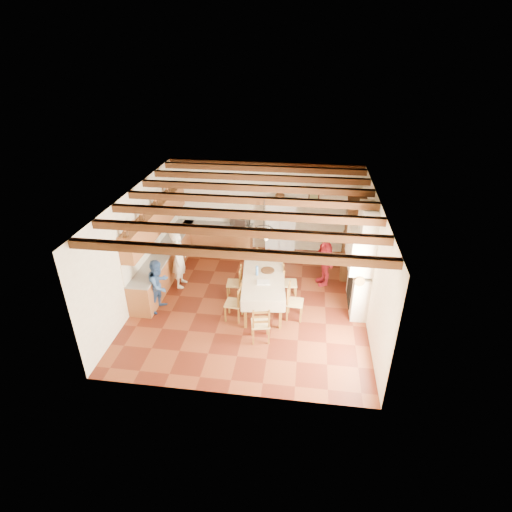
# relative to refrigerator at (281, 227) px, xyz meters

# --- Properties ---
(floor) EXTENTS (6.00, 6.50, 0.02)m
(floor) POSITION_rel_refrigerator_xyz_m (-0.55, -2.97, -0.95)
(floor) COLOR #501B0F
(floor) RESTS_ON ground
(ceiling) EXTENTS (6.00, 6.50, 0.02)m
(ceiling) POSITION_rel_refrigerator_xyz_m (-0.55, -2.97, 2.07)
(ceiling) COLOR white
(ceiling) RESTS_ON ground
(wall_back) EXTENTS (6.00, 0.02, 3.00)m
(wall_back) POSITION_rel_refrigerator_xyz_m (-0.55, 0.29, 0.56)
(wall_back) COLOR beige
(wall_back) RESTS_ON ground
(wall_front) EXTENTS (6.00, 0.02, 3.00)m
(wall_front) POSITION_rel_refrigerator_xyz_m (-0.55, -6.23, 0.56)
(wall_front) COLOR beige
(wall_front) RESTS_ON ground
(wall_left) EXTENTS (0.02, 6.50, 3.00)m
(wall_left) POSITION_rel_refrigerator_xyz_m (-3.56, -2.97, 0.56)
(wall_left) COLOR beige
(wall_left) RESTS_ON ground
(wall_right) EXTENTS (0.02, 6.50, 3.00)m
(wall_right) POSITION_rel_refrigerator_xyz_m (2.46, -2.97, 0.56)
(wall_right) COLOR beige
(wall_right) RESTS_ON ground
(ceiling_beams) EXTENTS (6.00, 6.30, 0.16)m
(ceiling_beams) POSITION_rel_refrigerator_xyz_m (-0.55, -2.97, 1.97)
(ceiling_beams) COLOR #33190F
(ceiling_beams) RESTS_ON ground
(lower_cabinets_left) EXTENTS (0.60, 4.30, 0.86)m
(lower_cabinets_left) POSITION_rel_refrigerator_xyz_m (-3.25, -1.92, -0.51)
(lower_cabinets_left) COLOR brown
(lower_cabinets_left) RESTS_ON ground
(lower_cabinets_back) EXTENTS (2.30, 0.60, 0.86)m
(lower_cabinets_back) POSITION_rel_refrigerator_xyz_m (-2.10, -0.02, -0.51)
(lower_cabinets_back) COLOR brown
(lower_cabinets_back) RESTS_ON ground
(countertop_left) EXTENTS (0.62, 4.30, 0.04)m
(countertop_left) POSITION_rel_refrigerator_xyz_m (-3.25, -1.92, -0.06)
(countertop_left) COLOR slate
(countertop_left) RESTS_ON lower_cabinets_left
(countertop_back) EXTENTS (2.34, 0.62, 0.04)m
(countertop_back) POSITION_rel_refrigerator_xyz_m (-2.10, -0.02, -0.06)
(countertop_back) COLOR slate
(countertop_back) RESTS_ON lower_cabinets_back
(backsplash_left) EXTENTS (0.03, 4.30, 0.60)m
(backsplash_left) POSITION_rel_refrigerator_xyz_m (-3.54, -1.92, 0.26)
(backsplash_left) COLOR silver
(backsplash_left) RESTS_ON ground
(backsplash_back) EXTENTS (2.30, 0.03, 0.60)m
(backsplash_back) POSITION_rel_refrigerator_xyz_m (-2.10, 0.27, 0.26)
(backsplash_back) COLOR silver
(backsplash_back) RESTS_ON ground
(upper_cabinets) EXTENTS (0.35, 4.20, 0.70)m
(upper_cabinets) POSITION_rel_refrigerator_xyz_m (-3.38, -1.92, 0.91)
(upper_cabinets) COLOR brown
(upper_cabinets) RESTS_ON ground
(fireplace) EXTENTS (0.56, 1.60, 2.80)m
(fireplace) POSITION_rel_refrigerator_xyz_m (2.17, -2.77, 0.46)
(fireplace) COLOR beige
(fireplace) RESTS_ON ground
(wall_picture) EXTENTS (0.34, 0.03, 0.42)m
(wall_picture) POSITION_rel_refrigerator_xyz_m (1.00, 0.26, 0.91)
(wall_picture) COLOR black
(wall_picture) RESTS_ON ground
(refrigerator) EXTENTS (0.97, 0.82, 1.88)m
(refrigerator) POSITION_rel_refrigerator_xyz_m (0.00, 0.00, 0.00)
(refrigerator) COLOR silver
(refrigerator) RESTS_ON floor
(hutch) EXTENTS (0.65, 1.36, 2.41)m
(hutch) POSITION_rel_refrigerator_xyz_m (2.20, -0.98, 0.27)
(hutch) COLOR #3A2213
(hutch) RESTS_ON floor
(dining_table) EXTENTS (1.27, 2.16, 0.90)m
(dining_table) POSITION_rel_refrigerator_xyz_m (-0.20, -3.14, -0.13)
(dining_table) COLOR beige
(dining_table) RESTS_ON floor
(chandelier) EXTENTS (0.47, 0.47, 0.03)m
(chandelier) POSITION_rel_refrigerator_xyz_m (-0.20, -3.14, 1.31)
(chandelier) COLOR black
(chandelier) RESTS_ON ground
(chair_left_near) EXTENTS (0.43, 0.45, 0.96)m
(chair_left_near) POSITION_rel_refrigerator_xyz_m (-0.87, -3.75, -0.46)
(chair_left_near) COLOR brown
(chair_left_near) RESTS_ON floor
(chair_left_far) EXTENTS (0.43, 0.45, 0.96)m
(chair_left_far) POSITION_rel_refrigerator_xyz_m (-1.02, -2.84, -0.46)
(chair_left_far) COLOR brown
(chair_left_far) RESTS_ON floor
(chair_right_near) EXTENTS (0.43, 0.45, 0.96)m
(chair_right_near) POSITION_rel_refrigerator_xyz_m (0.65, -3.52, -0.46)
(chair_right_near) COLOR brown
(chair_right_near) RESTS_ON floor
(chair_right_far) EXTENTS (0.44, 0.46, 0.96)m
(chair_right_far) POSITION_rel_refrigerator_xyz_m (0.46, -2.63, -0.46)
(chair_right_far) COLOR brown
(chair_right_far) RESTS_ON floor
(chair_end_near) EXTENTS (0.49, 0.48, 0.96)m
(chair_end_near) POSITION_rel_refrigerator_xyz_m (-0.10, -4.48, -0.46)
(chair_end_near) COLOR brown
(chair_end_near) RESTS_ON floor
(chair_end_far) EXTENTS (0.47, 0.45, 0.96)m
(chair_end_far) POSITION_rel_refrigerator_xyz_m (-0.41, -1.79, -0.46)
(chair_end_far) COLOR brown
(chair_end_far) RESTS_ON floor
(person_man) EXTENTS (0.42, 0.63, 1.73)m
(person_man) POSITION_rel_refrigerator_xyz_m (-2.66, -2.39, -0.08)
(person_man) COLOR silver
(person_man) RESTS_ON floor
(person_woman_blue) EXTENTS (0.71, 0.82, 1.44)m
(person_woman_blue) POSITION_rel_refrigerator_xyz_m (-2.85, -3.58, -0.22)
(person_woman_blue) COLOR #2E4D87
(person_woman_blue) RESTS_ON floor
(person_woman_red) EXTENTS (0.69, 1.02, 1.61)m
(person_woman_red) POSITION_rel_refrigerator_xyz_m (1.40, -1.76, -0.14)
(person_woman_red) COLOR #B51F2C
(person_woman_red) RESTS_ON floor
(microwave) EXTENTS (0.64, 0.52, 0.31)m
(microwave) POSITION_rel_refrigerator_xyz_m (-1.32, -0.02, 0.12)
(microwave) COLOR silver
(microwave) RESTS_ON countertop_back
(fridge_vase) EXTENTS (0.31, 0.31, 0.31)m
(fridge_vase) POSITION_rel_refrigerator_xyz_m (-0.05, 0.00, 1.09)
(fridge_vase) COLOR #3A2213
(fridge_vase) RESTS_ON refrigerator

